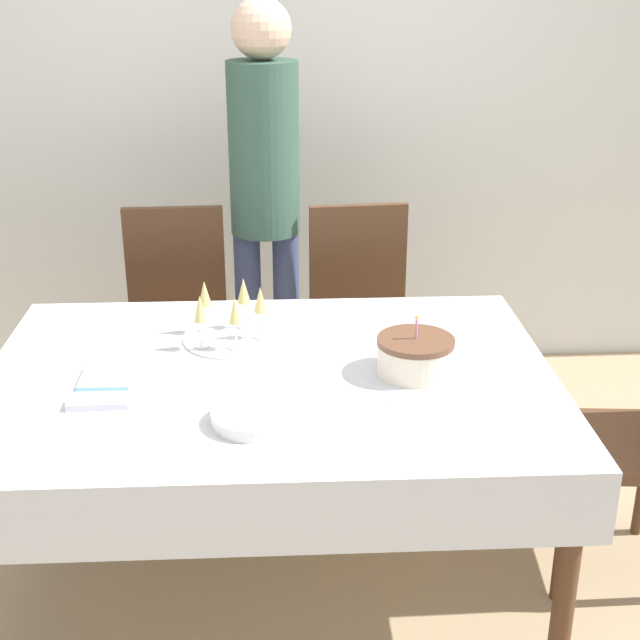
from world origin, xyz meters
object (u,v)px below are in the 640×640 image
object	(u,v)px
dining_chair_far_left	(177,319)
person_standing	(265,179)
champagne_tray	(231,318)
plate_stack_main	(255,416)
dining_chair_far_right	(362,316)
birthday_cake	(415,355)

from	to	relation	value
dining_chair_far_left	person_standing	size ratio (longest dim) A/B	0.55
dining_chair_far_left	champagne_tray	xyz separation A→B (m)	(0.25, -0.68, 0.28)
champagne_tray	plate_stack_main	size ratio (longest dim) A/B	1.37
dining_chair_far_left	plate_stack_main	bearing A→B (deg)	-74.64
champagne_tray	plate_stack_main	world-z (taller)	champagne_tray
plate_stack_main	champagne_tray	bearing A→B (deg)	98.62
champagne_tray	person_standing	bearing A→B (deg)	82.55
dining_chair_far_right	champagne_tray	bearing A→B (deg)	-126.18
dining_chair_far_right	person_standing	world-z (taller)	person_standing
birthday_cake	plate_stack_main	size ratio (longest dim) A/B	0.99
dining_chair_far_right	birthday_cake	size ratio (longest dim) A/B	4.22
champagne_tray	person_standing	size ratio (longest dim) A/B	0.18
plate_stack_main	birthday_cake	bearing A→B (deg)	31.02
dining_chair_far_left	champagne_tray	bearing A→B (deg)	-69.36
dining_chair_far_right	birthday_cake	xyz separation A→B (m)	(0.06, -0.95, 0.25)
dining_chair_far_right	champagne_tray	xyz separation A→B (m)	(-0.49, -0.68, 0.28)
champagne_tray	plate_stack_main	xyz separation A→B (m)	(0.09, -0.56, -0.06)
champagne_tray	birthday_cake	bearing A→B (deg)	-26.27
dining_chair_far_right	person_standing	distance (m)	0.68
dining_chair_far_left	dining_chair_far_right	world-z (taller)	same
birthday_cake	champagne_tray	bearing A→B (deg)	153.73
birthday_cake	person_standing	xyz separation A→B (m)	(-0.45, 1.12, 0.28)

